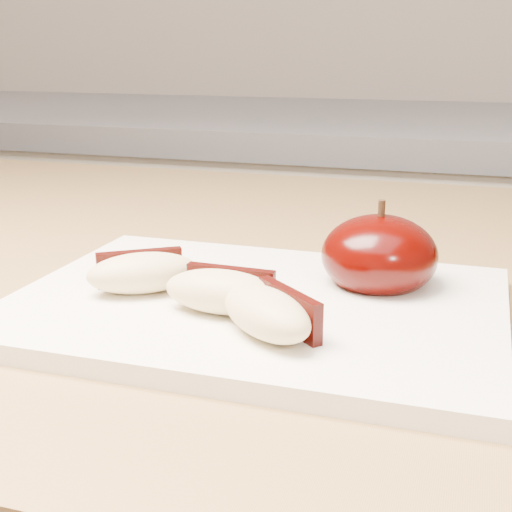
% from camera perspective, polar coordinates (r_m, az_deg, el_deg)
% --- Properties ---
extents(back_cabinet, '(2.40, 0.62, 0.94)m').
position_cam_1_polar(back_cabinet, '(1.33, 9.72, -9.40)').
color(back_cabinet, silver).
rests_on(back_cabinet, ground).
extents(cutting_board, '(0.28, 0.20, 0.01)m').
position_cam_1_polar(cutting_board, '(0.41, 0.00, -4.09)').
color(cutting_board, white).
rests_on(cutting_board, island_counter).
extents(apple_half, '(0.09, 0.09, 0.06)m').
position_cam_1_polar(apple_half, '(0.43, 9.83, 0.04)').
color(apple_half, black).
rests_on(apple_half, cutting_board).
extents(apple_wedge_a, '(0.07, 0.06, 0.02)m').
position_cam_1_polar(apple_wedge_a, '(0.42, -9.08, -1.29)').
color(apple_wedge_a, '#D9C289').
rests_on(apple_wedge_a, cutting_board).
extents(apple_wedge_b, '(0.07, 0.03, 0.02)m').
position_cam_1_polar(apple_wedge_b, '(0.38, -2.69, -2.81)').
color(apple_wedge_b, '#D9C289').
rests_on(apple_wedge_b, cutting_board).
extents(apple_wedge_c, '(0.07, 0.07, 0.02)m').
position_cam_1_polar(apple_wedge_c, '(0.35, 1.04, -4.54)').
color(apple_wedge_c, '#D9C289').
rests_on(apple_wedge_c, cutting_board).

